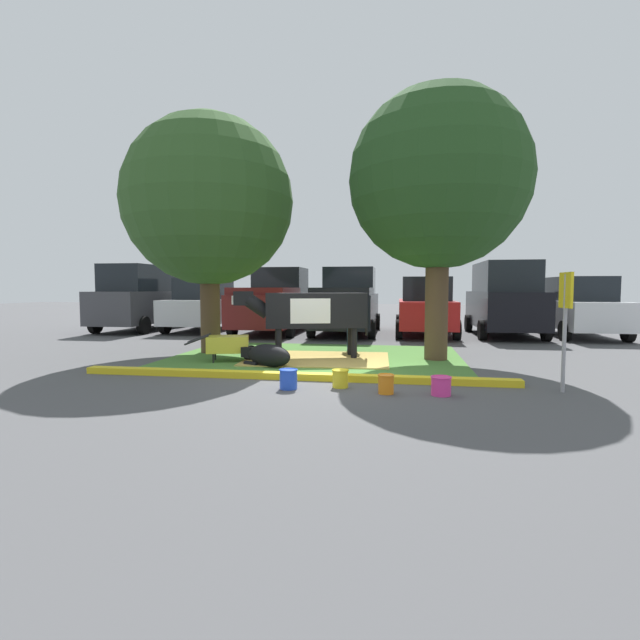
{
  "coord_description": "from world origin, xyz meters",
  "views": [
    {
      "loc": [
        1.32,
        -8.66,
        1.65
      ],
      "look_at": [
        -0.48,
        2.11,
        0.9
      ],
      "focal_mm": 26.29,
      "sensor_mm": 36.0,
      "label": 1
    }
  ],
  "objects_px": {
    "bucket_pink": "(441,385)",
    "suv_dark_grey": "(141,298)",
    "bucket_yellow": "(340,378)",
    "pickup_truck_black": "(347,303)",
    "parking_sign": "(565,308)",
    "bucket_blue": "(288,379)",
    "pickup_truck_maroon": "(275,302)",
    "shade_tree_right": "(439,180)",
    "hatchback_white": "(579,308)",
    "sedan_red": "(425,307)",
    "calf_lying": "(268,356)",
    "sedan_silver": "(204,305)",
    "wheelbarrow": "(229,345)",
    "shade_tree_left": "(209,201)",
    "suv_black": "(504,299)",
    "person_handler": "(352,320)",
    "bucket_orange": "(386,384)",
    "cow_holstein": "(311,311)"
  },
  "relations": [
    {
      "from": "bucket_pink",
      "to": "suv_dark_grey",
      "type": "bearing_deg",
      "value": 137.98
    },
    {
      "from": "bucket_yellow",
      "to": "pickup_truck_black",
      "type": "distance_m",
      "value": 9.41
    },
    {
      "from": "parking_sign",
      "to": "bucket_blue",
      "type": "bearing_deg",
      "value": -173.64
    },
    {
      "from": "bucket_pink",
      "to": "pickup_truck_maroon",
      "type": "xyz_separation_m",
      "value": [
        -5.17,
        9.54,
        0.96
      ]
    },
    {
      "from": "parking_sign",
      "to": "suv_dark_grey",
      "type": "bearing_deg",
      "value": 144.31
    },
    {
      "from": "shade_tree_right",
      "to": "hatchback_white",
      "type": "relative_size",
      "value": 1.38
    },
    {
      "from": "bucket_pink",
      "to": "sedan_red",
      "type": "xyz_separation_m",
      "value": [
        0.27,
        9.33,
        0.83
      ]
    },
    {
      "from": "parking_sign",
      "to": "shade_tree_right",
      "type": "bearing_deg",
      "value": 119.35
    },
    {
      "from": "bucket_yellow",
      "to": "sedan_red",
      "type": "height_order",
      "value": "sedan_red"
    },
    {
      "from": "parking_sign",
      "to": "bucket_blue",
      "type": "height_order",
      "value": "parking_sign"
    },
    {
      "from": "calf_lying",
      "to": "bucket_yellow",
      "type": "height_order",
      "value": "calf_lying"
    },
    {
      "from": "bucket_yellow",
      "to": "bucket_pink",
      "type": "relative_size",
      "value": 0.93
    },
    {
      "from": "bucket_blue",
      "to": "sedan_red",
      "type": "bearing_deg",
      "value": 73.8
    },
    {
      "from": "sedan_silver",
      "to": "pickup_truck_maroon",
      "type": "xyz_separation_m",
      "value": [
        2.87,
        -0.21,
        0.13
      ]
    },
    {
      "from": "bucket_blue",
      "to": "wheelbarrow",
      "type": "bearing_deg",
      "value": 127.8
    },
    {
      "from": "shade_tree_left",
      "to": "suv_black",
      "type": "relative_size",
      "value": 1.29
    },
    {
      "from": "person_handler",
      "to": "suv_dark_grey",
      "type": "relative_size",
      "value": 0.33
    },
    {
      "from": "suv_dark_grey",
      "to": "hatchback_white",
      "type": "bearing_deg",
      "value": 0.49
    },
    {
      "from": "bucket_yellow",
      "to": "bucket_orange",
      "type": "xyz_separation_m",
      "value": [
        0.76,
        -0.34,
        0.0
      ]
    },
    {
      "from": "shade_tree_right",
      "to": "hatchback_white",
      "type": "height_order",
      "value": "shade_tree_right"
    },
    {
      "from": "person_handler",
      "to": "bucket_yellow",
      "type": "relative_size",
      "value": 5.1
    },
    {
      "from": "shade_tree_left",
      "to": "wheelbarrow",
      "type": "height_order",
      "value": "shade_tree_left"
    },
    {
      "from": "bucket_blue",
      "to": "bucket_pink",
      "type": "xyz_separation_m",
      "value": [
        2.42,
        -0.06,
        -0.02
      ]
    },
    {
      "from": "shade_tree_left",
      "to": "sedan_red",
      "type": "relative_size",
      "value": 1.35
    },
    {
      "from": "shade_tree_right",
      "to": "sedan_silver",
      "type": "distance_m",
      "value": 10.72
    },
    {
      "from": "bucket_yellow",
      "to": "sedan_red",
      "type": "xyz_separation_m",
      "value": [
        1.87,
        9.01,
        0.83
      ]
    },
    {
      "from": "wheelbarrow",
      "to": "parking_sign",
      "type": "relative_size",
      "value": 0.85
    },
    {
      "from": "sedan_red",
      "to": "wheelbarrow",
      "type": "bearing_deg",
      "value": -124.6
    },
    {
      "from": "bucket_orange",
      "to": "suv_black",
      "type": "height_order",
      "value": "suv_black"
    },
    {
      "from": "pickup_truck_black",
      "to": "sedan_red",
      "type": "bearing_deg",
      "value": -6.35
    },
    {
      "from": "wheelbarrow",
      "to": "bucket_pink",
      "type": "bearing_deg",
      "value": -30.56
    },
    {
      "from": "bucket_yellow",
      "to": "bucket_orange",
      "type": "bearing_deg",
      "value": -24.08
    },
    {
      "from": "sedan_silver",
      "to": "hatchback_white",
      "type": "relative_size",
      "value": 1.0
    },
    {
      "from": "pickup_truck_maroon",
      "to": "bucket_orange",
      "type": "bearing_deg",
      "value": -65.63
    },
    {
      "from": "shade_tree_left",
      "to": "person_handler",
      "type": "height_order",
      "value": "shade_tree_left"
    },
    {
      "from": "bucket_pink",
      "to": "suv_black",
      "type": "relative_size",
      "value": 0.07
    },
    {
      "from": "wheelbarrow",
      "to": "bucket_pink",
      "type": "relative_size",
      "value": 4.98
    },
    {
      "from": "cow_holstein",
      "to": "suv_dark_grey",
      "type": "bearing_deg",
      "value": 141.97
    },
    {
      "from": "suv_black",
      "to": "bucket_pink",
      "type": "bearing_deg",
      "value": -107.0
    },
    {
      "from": "pickup_truck_black",
      "to": "shade_tree_right",
      "type": "bearing_deg",
      "value": -66.01
    },
    {
      "from": "suv_dark_grey",
      "to": "pickup_truck_black",
      "type": "height_order",
      "value": "suv_dark_grey"
    },
    {
      "from": "calf_lying",
      "to": "bucket_yellow",
      "type": "distance_m",
      "value": 2.48
    },
    {
      "from": "person_handler",
      "to": "wheelbarrow",
      "type": "bearing_deg",
      "value": -139.95
    },
    {
      "from": "shade_tree_left",
      "to": "shade_tree_right",
      "type": "relative_size",
      "value": 0.97
    },
    {
      "from": "person_handler",
      "to": "calf_lying",
      "type": "bearing_deg",
      "value": -119.75
    },
    {
      "from": "bucket_pink",
      "to": "bucket_yellow",
      "type": "bearing_deg",
      "value": 168.86
    },
    {
      "from": "shade_tree_left",
      "to": "hatchback_white",
      "type": "xyz_separation_m",
      "value": [
        10.69,
        5.72,
        -2.82
      ]
    },
    {
      "from": "calf_lying",
      "to": "suv_dark_grey",
      "type": "bearing_deg",
      "value": 134.12
    },
    {
      "from": "cow_holstein",
      "to": "sedan_silver",
      "type": "distance_m",
      "value": 8.37
    },
    {
      "from": "shade_tree_left",
      "to": "parking_sign",
      "type": "height_order",
      "value": "shade_tree_left"
    }
  ]
}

